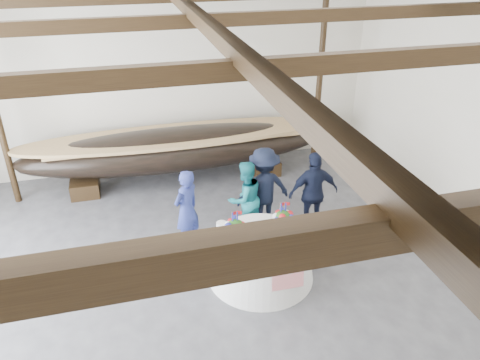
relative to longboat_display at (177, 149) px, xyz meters
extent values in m
cube|color=#3D3D42|center=(-0.07, -5.02, -0.85)|extent=(10.00, 12.00, 0.01)
cube|color=silver|center=(-0.07, 0.98, 1.40)|extent=(10.00, 0.02, 4.50)
cube|color=white|center=(-0.07, -5.02, 3.65)|extent=(10.00, 12.00, 0.01)
cube|color=black|center=(-0.07, -8.52, 3.40)|extent=(9.80, 0.12, 0.18)
cube|color=black|center=(-0.07, -6.02, 3.40)|extent=(9.80, 0.12, 0.18)
cube|color=black|center=(-0.07, -3.52, 3.40)|extent=(9.80, 0.12, 0.18)
cube|color=black|center=(-0.07, -5.02, 3.53)|extent=(0.15, 11.76, 0.15)
cylinder|color=black|center=(3.43, 0.00, 1.40)|extent=(0.14, 0.14, 4.50)
cube|color=black|center=(-2.13, 0.00, -0.67)|extent=(0.62, 0.80, 0.36)
cube|color=black|center=(2.13, 0.00, -0.67)|extent=(0.62, 0.80, 0.36)
ellipsoid|color=black|center=(0.00, 0.00, -0.01)|extent=(7.11, 1.42, 0.98)
cube|color=#9E7A4C|center=(0.00, 0.00, 0.26)|extent=(5.69, 0.93, 0.05)
cone|color=silver|center=(0.88, -3.78, -0.48)|extent=(1.82, 1.82, 0.75)
cylinder|color=silver|center=(0.88, -3.78, -0.09)|extent=(1.54, 1.54, 0.04)
cube|color=red|center=(0.88, -3.78, -0.07)|extent=(1.69, 0.56, 0.01)
cube|color=white|center=(1.12, -3.75, -0.03)|extent=(0.60, 0.40, 0.07)
cylinder|color=white|center=(0.36, -3.93, 0.02)|extent=(0.18, 0.18, 0.17)
cylinder|color=white|center=(0.28, -3.46, 0.03)|extent=(0.18, 0.18, 0.20)
cube|color=maroon|center=(0.63, -4.20, -0.05)|extent=(0.30, 0.24, 0.03)
cone|color=silver|center=(1.37, -3.90, -0.01)|extent=(0.09, 0.09, 0.12)
imported|color=navy|center=(-0.19, -2.60, -0.06)|extent=(0.69, 0.65, 1.58)
imported|color=teal|center=(0.97, -2.43, -0.09)|extent=(0.90, 0.80, 1.53)
imported|color=black|center=(1.39, -2.27, -0.01)|extent=(1.15, 0.75, 1.68)
imported|color=black|center=(2.27, -2.68, -0.01)|extent=(1.00, 0.44, 1.68)
camera|label=1|loc=(-1.08, -9.88, 4.46)|focal=35.00mm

